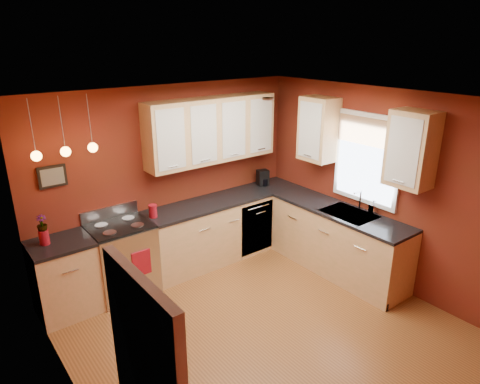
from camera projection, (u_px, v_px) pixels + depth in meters
floor at (267, 332)px, 4.88m from camera, size 4.20×4.20×0.00m
ceiling at (273, 103)px, 3.99m from camera, size 4.00×4.20×0.02m
wall_back at (171, 179)px, 6.00m from camera, size 4.00×0.02×2.60m
wall_front at (476, 334)px, 2.88m from camera, size 4.00×0.02×2.60m
wall_left at (75, 297)px, 3.29m from camera, size 0.02×4.20×2.60m
wall_right at (385, 190)px, 5.59m from camera, size 0.02×4.20×2.60m
base_cabinets_back_left at (65, 279)px, 5.12m from camera, size 0.70×0.60×0.90m
base_cabinets_back_right at (226, 228)px, 6.49m from camera, size 2.54×0.60×0.90m
base_cabinets_right at (337, 242)px, 6.04m from camera, size 0.60×2.10×0.90m
counter_back_left at (60, 244)px, 4.96m from camera, size 0.70×0.62×0.04m
counter_back_right at (226, 199)px, 6.33m from camera, size 2.54×0.62×0.04m
counter_right at (340, 211)px, 5.88m from camera, size 0.62×2.10×0.04m
gas_range at (123, 258)px, 5.53m from camera, size 0.76×0.64×1.11m
dishwasher_front at (257, 228)px, 6.48m from camera, size 0.60×0.02×0.80m
sink at (349, 215)px, 5.77m from camera, size 0.50×0.70×0.33m
window at (367, 156)px, 5.66m from camera, size 0.06×1.02×1.22m
upper_cabinets_back at (212, 130)px, 5.99m from camera, size 2.00×0.35×0.90m
upper_cabinets_right at (361, 138)px, 5.51m from camera, size 0.35×1.95×0.90m
wall_picture at (52, 176)px, 4.98m from camera, size 0.32×0.03×0.26m
pendant_lights at (66, 151)px, 4.66m from camera, size 0.71×0.11×0.66m
red_canister at (153, 211)px, 5.61m from camera, size 0.11×0.11×0.17m
red_vase at (44, 237)px, 4.88m from camera, size 0.11×0.11×0.18m
flowers at (42, 224)px, 4.82m from camera, size 0.11×0.11×0.20m
coffee_maker at (263, 178)px, 6.82m from camera, size 0.20×0.20×0.25m
soap_pump at (373, 207)px, 5.73m from camera, size 0.09×0.10×0.19m
dish_towel at (142, 263)px, 5.33m from camera, size 0.24×0.02×0.33m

